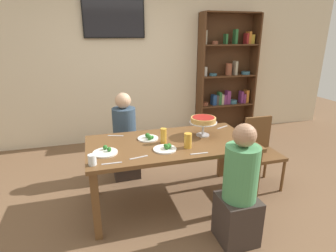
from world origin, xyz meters
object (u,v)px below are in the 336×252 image
(bookshelf, at_px, (226,76))
(cutlery_knife_near, at_px, (139,157))
(water_glass_clear_near, at_px, (92,160))
(cutlery_spare_fork, at_px, (116,136))
(television, at_px, (114,19))
(dining_table, at_px, (171,149))
(diner_far_left, at_px, (125,142))
(salad_plate_near_diner, at_px, (166,148))
(beer_glass_amber_tall, at_px, (163,136))
(cutlery_knife_far, at_px, (199,153))
(chair_head_east, at_px, (261,149))
(deep_dish_pizza_stand, at_px, (203,121))
(beer_glass_amber_short, at_px, (246,138))
(cutlery_fork_near, at_px, (112,163))
(diner_near_right, at_px, (239,194))
(salad_plate_spare, at_px, (148,138))
(cutlery_fork_far, at_px, (222,127))
(salad_plate_far_diner, at_px, (106,152))
(beer_glass_amber_spare, at_px, (188,141))

(bookshelf, height_order, cutlery_knife_near, bookshelf)
(water_glass_clear_near, distance_m, cutlery_spare_fork, 0.73)
(cutlery_spare_fork, bearing_deg, television, -77.62)
(dining_table, distance_m, diner_far_left, 0.88)
(dining_table, relative_size, salad_plate_near_diner, 7.56)
(beer_glass_amber_tall, height_order, cutlery_knife_far, beer_glass_amber_tall)
(television, relative_size, cutlery_knife_far, 5.44)
(diner_far_left, bearing_deg, bookshelf, 120.93)
(chair_head_east, relative_size, water_glass_clear_near, 8.92)
(deep_dish_pizza_stand, bearing_deg, beer_glass_amber_short, -49.00)
(cutlery_knife_far, bearing_deg, dining_table, 118.57)
(cutlery_fork_near, relative_size, cutlery_spare_fork, 1.00)
(diner_near_right, bearing_deg, deep_dish_pizza_stand, -0.14)
(salad_plate_spare, bearing_deg, cutlery_knife_near, -113.07)
(salad_plate_near_diner, xyz_separation_m, water_glass_clear_near, (-0.71, -0.14, 0.03))
(deep_dish_pizza_stand, bearing_deg, water_glass_clear_near, -161.19)
(chair_head_east, xyz_separation_m, deep_dish_pizza_stand, (-0.79, 0.02, 0.43))
(beer_glass_amber_tall, xyz_separation_m, water_glass_clear_near, (-0.74, -0.33, -0.03))
(beer_glass_amber_tall, bearing_deg, diner_near_right, -57.35)
(deep_dish_pizza_stand, distance_m, cutlery_fork_far, 0.43)
(beer_glass_amber_short, bearing_deg, salad_plate_near_diner, 173.48)
(salad_plate_far_diner, distance_m, beer_glass_amber_short, 1.45)
(television, bearing_deg, cutlery_fork_far, -59.28)
(cutlery_spare_fork, bearing_deg, cutlery_knife_far, 155.26)
(salad_plate_near_diner, bearing_deg, beer_glass_amber_spare, -2.47)
(salad_plate_near_diner, height_order, beer_glass_amber_tall, beer_glass_amber_tall)
(diner_near_right, height_order, cutlery_knife_near, diner_near_right)
(cutlery_knife_near, bearing_deg, diner_far_left, 78.76)
(beer_glass_amber_spare, bearing_deg, cutlery_spare_fork, 140.92)
(salad_plate_spare, relative_size, beer_glass_amber_short, 1.65)
(chair_head_east, height_order, beer_glass_amber_short, beer_glass_amber_short)
(deep_dish_pizza_stand, xyz_separation_m, beer_glass_amber_tall, (-0.49, -0.09, -0.09))
(deep_dish_pizza_stand, xyz_separation_m, cutlery_fork_far, (0.35, 0.19, -0.17))
(salad_plate_far_diner, xyz_separation_m, beer_glass_amber_tall, (0.61, 0.10, 0.07))
(salad_plate_near_diner, distance_m, water_glass_clear_near, 0.73)
(cutlery_knife_near, bearing_deg, diner_near_right, -41.22)
(salad_plate_spare, bearing_deg, cutlery_fork_far, 8.19)
(cutlery_fork_near, xyz_separation_m, cutlery_knife_near, (0.26, 0.05, 0.00))
(bookshelf, xyz_separation_m, beer_glass_amber_tall, (-1.77, -2.02, -0.28))
(salad_plate_spare, distance_m, cutlery_knife_near, 0.48)
(cutlery_knife_far, height_order, cutlery_spare_fork, same)
(salad_plate_near_diner, bearing_deg, cutlery_fork_near, -163.38)
(diner_far_left, height_order, cutlery_spare_fork, diner_far_left)
(television, relative_size, beer_glass_amber_tall, 6.03)
(cutlery_fork_far, bearing_deg, cutlery_knife_far, 26.09)
(cutlery_knife_far, bearing_deg, water_glass_clear_near, 179.94)
(diner_far_left, bearing_deg, chair_head_east, 66.72)
(salad_plate_far_diner, height_order, water_glass_clear_near, water_glass_clear_near)
(diner_near_right, height_order, deep_dish_pizza_stand, diner_near_right)
(diner_near_right, height_order, salad_plate_near_diner, diner_near_right)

